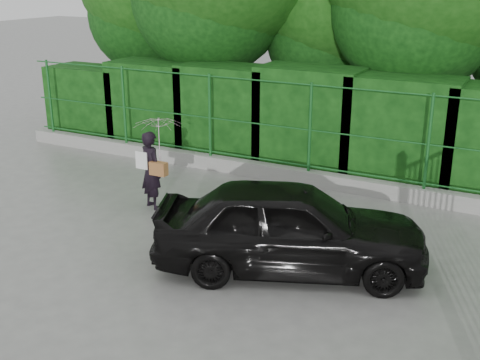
% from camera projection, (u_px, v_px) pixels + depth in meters
% --- Properties ---
extents(ground, '(80.00, 80.00, 0.00)m').
position_uv_depth(ground, '(168.00, 272.00, 8.71)').
color(ground, gray).
extents(kerb, '(14.00, 0.25, 0.30)m').
position_uv_depth(kerb, '(290.00, 175.00, 12.43)').
color(kerb, '#9E9E99').
rests_on(kerb, ground).
extents(fence, '(14.13, 0.06, 1.80)m').
position_uv_depth(fence, '(302.00, 127.00, 11.99)').
color(fence, '#185B22').
rests_on(fence, kerb).
extents(hedge, '(14.20, 1.20, 2.24)m').
position_uv_depth(hedge, '(315.00, 123.00, 12.91)').
color(hedge, black).
rests_on(hedge, ground).
extents(woman, '(0.89, 0.87, 1.71)m').
position_uv_depth(woman, '(156.00, 149.00, 10.75)').
color(woman, black).
rests_on(woman, ground).
extents(car, '(4.20, 2.90, 1.33)m').
position_uv_depth(car, '(290.00, 227.00, 8.61)').
color(car, black).
rests_on(car, ground).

